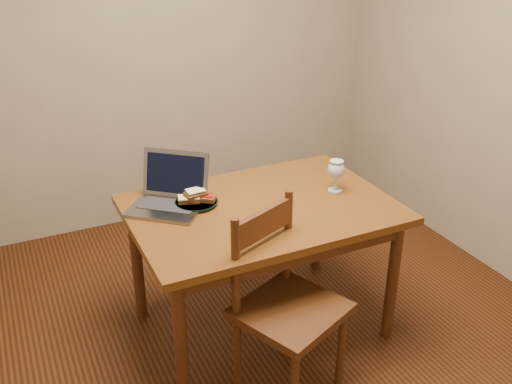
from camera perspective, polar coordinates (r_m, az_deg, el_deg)
name	(u,v)px	position (r m, az deg, el deg)	size (l,w,h in m)	color
floor	(265,335)	(3.19, 0.94, -14.08)	(3.20, 3.20, 0.02)	black
back_wall	(161,39)	(4.03, -9.48, 14.86)	(3.20, 0.02, 2.60)	gray
table	(261,221)	(2.88, 0.55, -2.90)	(1.30, 0.90, 0.74)	#4F260D
chair	(287,298)	(2.58, 3.09, -10.51)	(0.57, 0.56, 0.47)	#38180B
plate	(196,203)	(2.86, -5.97, -1.08)	(0.22, 0.22, 0.02)	black
sandwich_cheese	(189,199)	(2.85, -6.74, -0.67)	(0.11, 0.06, 0.03)	#381E0C
sandwich_tomato	(205,197)	(2.86, -5.15, -0.55)	(0.11, 0.06, 0.03)	#381E0C
sandwich_top	(196,193)	(2.85, -6.05, -0.13)	(0.11, 0.06, 0.03)	#381E0C
milk_glass	(336,176)	(2.99, 7.98, 1.63)	(0.09, 0.09, 0.17)	white
laptop	(170,192)	(2.86, -8.59, -0.01)	(0.47, 0.46, 0.25)	slate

